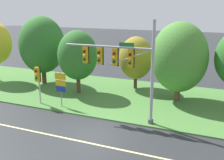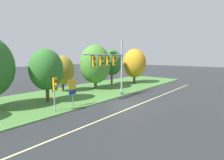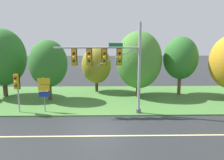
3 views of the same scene
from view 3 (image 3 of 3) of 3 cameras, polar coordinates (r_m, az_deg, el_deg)
The scene contains 11 objects.
ground_plane at distance 15.41m, azimuth -3.51°, elevation -12.54°, with size 160.00×160.00×0.00m, color #282B2D.
lane_stripe at distance 14.30m, azimuth -3.71°, elevation -14.37°, with size 36.00×0.16×0.01m, color beige.
grass_verge at distance 23.23m, azimuth -2.70°, elevation -4.63°, with size 48.00×11.50×0.10m, color #477A38.
traffic_signal_mast at distance 17.34m, azimuth -0.25°, elevation 4.89°, with size 6.97×0.49×7.32m.
pedestrian_signal_near_kerb at distance 19.32m, azimuth -23.64°, elevation -0.98°, with size 0.46×0.55×3.29m.
route_sign_post at distance 18.91m, azimuth -17.35°, elevation -2.39°, with size 1.03×0.08×2.90m.
tree_left_of_mast at distance 25.73m, azimuth -26.66°, elevation 5.28°, with size 4.79×4.79×7.17m.
tree_behind_signpost at distance 22.49m, azimuth -16.27°, elevation 4.13°, with size 3.73×3.73×6.01m.
tree_mid_verge at distance 25.40m, azimuth -4.10°, elevation 3.91°, with size 3.39×3.39×5.26m.
tree_tall_centre at distance 23.39m, azimuth 7.03°, elevation 5.21°, with size 4.84×4.84×6.93m.
tree_right_far at distance 24.92m, azimuth 17.48°, elevation 5.47°, with size 3.69×3.69×6.37m.
Camera 3 is at (0.63, -14.22, 5.89)m, focal length 35.00 mm.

